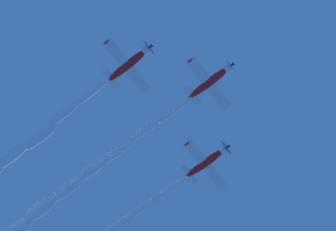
% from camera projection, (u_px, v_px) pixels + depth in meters
% --- Properties ---
extents(airplane_lead, '(8.91, 9.89, 2.94)m').
position_uv_depth(airplane_lead, '(211.00, 81.00, 78.41)').
color(airplane_lead, red).
extents(airplane_left_wingman, '(8.90, 9.89, 2.94)m').
position_uv_depth(airplane_left_wingman, '(207.00, 162.00, 81.39)').
color(airplane_left_wingman, red).
extents(airplane_right_wingman, '(8.91, 9.90, 2.90)m').
position_uv_depth(airplane_right_wingman, '(130.00, 64.00, 76.56)').
color(airplane_right_wingman, red).
extents(smoke_trail_lead, '(51.48, 17.43, 3.43)m').
position_uv_depth(smoke_trail_lead, '(31.00, 218.00, 86.13)').
color(smoke_trail_lead, white).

